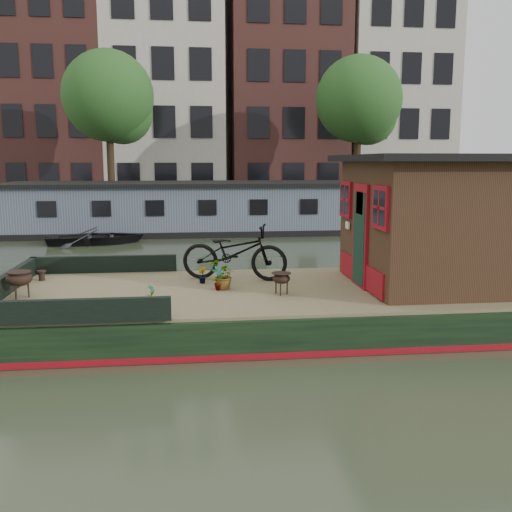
{
  "coord_description": "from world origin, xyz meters",
  "views": [
    {
      "loc": [
        -2.72,
        -10.11,
        2.94
      ],
      "look_at": [
        -1.46,
        0.5,
        1.17
      ],
      "focal_mm": 40.0,
      "sensor_mm": 36.0,
      "label": 1
    }
  ],
  "objects": [
    {
      "name": "cabin",
      "position": [
        2.19,
        0.0,
        1.88
      ],
      "size": [
        4.0,
        3.5,
        2.42
      ],
      "color": "black",
      "rests_on": "houseboat_deck"
    },
    {
      "name": "dinghy",
      "position": [
        -6.11,
        11.03,
        0.36
      ],
      "size": [
        3.84,
        3.01,
        0.72
      ],
      "primitive_type": "imported",
      "rotation": [
        0.0,
        0.0,
        1.73
      ],
      "color": "black",
      "rests_on": "ground"
    },
    {
      "name": "brazier_front",
      "position": [
        -1.14,
        -0.51,
        0.84
      ],
      "size": [
        0.46,
        0.46,
        0.39
      ],
      "primitive_type": null,
      "rotation": [
        0.0,
        0.0,
        0.34
      ],
      "color": "black",
      "rests_on": "houseboat_deck"
    },
    {
      "name": "ground",
      "position": [
        0.0,
        0.0,
        0.0
      ],
      "size": [
        120.0,
        120.0,
        0.0
      ],
      "primitive_type": "plane",
      "color": "#2E3723",
      "rests_on": "ground"
    },
    {
      "name": "tree_left",
      "position": [
        -6.36,
        19.07,
        5.89
      ],
      "size": [
        4.4,
        4.4,
        7.4
      ],
      "color": "#332316",
      "rests_on": "quay"
    },
    {
      "name": "townhouse_row",
      "position": [
        0.15,
        27.5,
        7.9
      ],
      "size": [
        27.25,
        8.0,
        16.5
      ],
      "color": "brown",
      "rests_on": "ground"
    },
    {
      "name": "potted_plant_e",
      "position": [
        -3.36,
        -0.83,
        0.81
      ],
      "size": [
        0.17,
        0.2,
        0.31
      ],
      "primitive_type": "imported",
      "rotation": [
        0.0,
        0.0,
        1.1
      ],
      "color": "#A34E30",
      "rests_on": "houseboat_deck"
    },
    {
      "name": "potted_plant_c",
      "position": [
        -2.13,
        0.01,
        0.91
      ],
      "size": [
        0.62,
        0.61,
        0.52
      ],
      "primitive_type": "imported",
      "rotation": [
        0.0,
        0.0,
        3.84
      ],
      "color": "brown",
      "rests_on": "houseboat_deck"
    },
    {
      "name": "brazier_rear",
      "position": [
        -5.6,
        -0.23,
        0.88
      ],
      "size": [
        0.45,
        0.45,
        0.46
      ],
      "primitive_type": null,
      "rotation": [
        0.0,
        0.0,
        0.05
      ],
      "color": "black",
      "rests_on": "houseboat_deck"
    },
    {
      "name": "houseboat_deck",
      "position": [
        0.0,
        0.0,
        0.62
      ],
      "size": [
        11.8,
        3.8,
        0.05
      ],
      "primitive_type": "cube",
      "color": "#867B53",
      "rests_on": "houseboat_hull"
    },
    {
      "name": "houseboat_hull",
      "position": [
        -1.33,
        0.0,
        0.27
      ],
      "size": [
        14.01,
        4.02,
        0.6
      ],
      "color": "black",
      "rests_on": "ground"
    },
    {
      "name": "bollard_stbd",
      "position": [
        -5.03,
        -1.59,
        0.76
      ],
      "size": [
        0.19,
        0.19,
        0.21
      ],
      "primitive_type": "cylinder",
      "color": "black",
      "rests_on": "houseboat_deck"
    },
    {
      "name": "potted_plant_a",
      "position": [
        -2.22,
        -0.05,
        0.87
      ],
      "size": [
        0.28,
        0.28,
        0.45
      ],
      "primitive_type": "imported",
      "rotation": [
        0.0,
        0.0,
        0.72
      ],
      "color": "#9F332D",
      "rests_on": "houseboat_deck"
    },
    {
      "name": "quay",
      "position": [
        0.0,
        20.5,
        0.45
      ],
      "size": [
        60.0,
        6.0,
        0.9
      ],
      "primitive_type": "cube",
      "color": "#47443F",
      "rests_on": "ground"
    },
    {
      "name": "potted_plant_b",
      "position": [
        -2.49,
        0.61,
        0.81
      ],
      "size": [
        0.2,
        0.22,
        0.32
      ],
      "primitive_type": "imported",
      "rotation": [
        0.0,
        0.0,
        1.96
      ],
      "color": "brown",
      "rests_on": "houseboat_deck"
    },
    {
      "name": "bow_bulwark",
      "position": [
        -5.07,
        0.0,
        0.82
      ],
      "size": [
        3.0,
        4.0,
        0.35
      ],
      "color": "black",
      "rests_on": "houseboat_deck"
    },
    {
      "name": "bicycle",
      "position": [
        -1.84,
        0.87,
        1.2
      ],
      "size": [
        2.19,
        1.24,
        1.09
      ],
      "primitive_type": "imported",
      "rotation": [
        0.0,
        0.0,
        1.31
      ],
      "color": "black",
      "rests_on": "houseboat_deck"
    },
    {
      "name": "tree_right",
      "position": [
        6.14,
        19.07,
        5.89
      ],
      "size": [
        4.4,
        4.4,
        7.4
      ],
      "color": "#332316",
      "rests_on": "quay"
    },
    {
      "name": "bollard_port",
      "position": [
        -5.6,
        1.23,
        0.75
      ],
      "size": [
        0.17,
        0.17,
        0.2
      ],
      "primitive_type": "cylinder",
      "color": "black",
      "rests_on": "houseboat_deck"
    },
    {
      "name": "far_houseboat",
      "position": [
        0.0,
        14.0,
        0.97
      ],
      "size": [
        20.4,
        4.4,
        2.11
      ],
      "color": "slate",
      "rests_on": "ground"
    }
  ]
}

